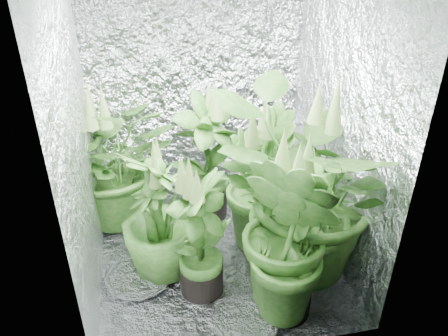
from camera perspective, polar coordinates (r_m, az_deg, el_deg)
ground at (r=3.15m, az=-0.87°, el=-11.58°), size 1.60×1.60×0.00m
walls at (r=2.60m, az=-1.04°, el=5.20°), size 1.62×1.62×2.00m
plant_a at (r=3.32m, az=-13.87°, el=0.77°), size 0.92×0.92×1.11m
plant_b at (r=3.30m, az=-2.21°, el=1.04°), size 0.71×0.71×1.09m
plant_c at (r=3.02m, az=4.59°, el=-1.84°), size 0.70×0.70×1.10m
plant_d at (r=2.79m, az=-8.52°, el=-6.45°), size 0.69×0.69×0.97m
plant_e at (r=2.67m, az=11.08°, el=-3.33°), size 1.47×1.47×1.35m
plant_f at (r=2.64m, az=-3.13°, el=-8.73°), size 0.61×0.61×0.97m
plant_g at (r=2.47m, az=8.63°, el=-8.92°), size 0.73×0.73×1.20m
circulation_fan at (r=3.31m, az=8.83°, el=-6.28°), size 0.17×0.32×0.36m
plant_label at (r=2.63m, az=9.89°, el=-13.48°), size 0.06×0.04×0.08m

